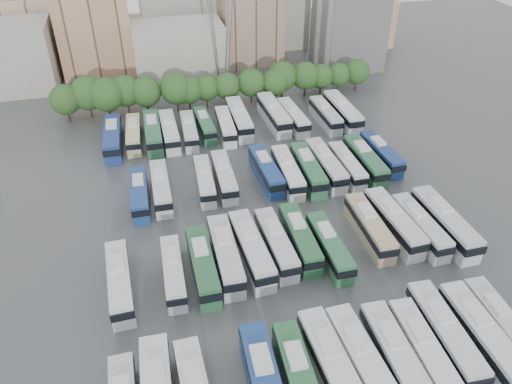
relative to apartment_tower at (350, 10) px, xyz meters
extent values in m
plane|color=#424447|center=(-34.00, -58.00, -13.00)|extent=(220.00, 220.00, 0.00)
cylinder|color=black|center=(-63.96, -15.98, -11.78)|extent=(0.36, 0.36, 2.45)
sphere|color=#234C1E|center=(-63.96, -15.98, -8.46)|extent=(5.87, 5.87, 5.87)
cylinder|color=black|center=(-59.77, -15.25, -11.63)|extent=(0.36, 0.36, 2.75)
sphere|color=#234C1E|center=(-59.77, -15.25, -7.90)|extent=(6.59, 6.59, 6.59)
cylinder|color=black|center=(-56.24, -16.75, -11.64)|extent=(0.36, 0.36, 2.73)
sphere|color=#234C1E|center=(-56.24, -16.75, -7.94)|extent=(6.54, 6.54, 6.54)
cylinder|color=black|center=(-52.63, -15.17, -11.72)|extent=(0.36, 0.36, 2.57)
sphere|color=#234C1E|center=(-52.63, -15.17, -8.23)|extent=(6.16, 6.16, 6.16)
cylinder|color=black|center=(-48.81, -16.18, -11.75)|extent=(0.36, 0.36, 2.49)
sphere|color=#234C1E|center=(-48.81, -16.18, -8.37)|extent=(5.98, 5.98, 5.98)
cylinder|color=black|center=(-42.96, -16.68, -11.69)|extent=(0.36, 0.36, 2.63)
sphere|color=#234C1E|center=(-42.96, -16.68, -8.12)|extent=(6.30, 6.30, 6.30)
cylinder|color=black|center=(-40.44, -16.40, -11.86)|extent=(0.36, 0.36, 2.28)
sphere|color=#234C1E|center=(-40.44, -16.40, -8.77)|extent=(5.47, 5.47, 5.47)
cylinder|color=black|center=(-36.80, -15.81, -11.91)|extent=(0.36, 0.36, 2.18)
sphere|color=#234C1E|center=(-36.80, -15.81, -8.95)|extent=(5.24, 5.24, 5.24)
cylinder|color=black|center=(-32.61, -16.10, -11.87)|extent=(0.36, 0.36, 2.26)
sphere|color=#234C1E|center=(-32.61, -16.10, -8.80)|extent=(5.43, 5.43, 5.43)
cylinder|color=black|center=(-27.62, -16.26, -11.80)|extent=(0.36, 0.36, 2.40)
sphere|color=#234C1E|center=(-27.62, -16.26, -8.55)|extent=(5.75, 5.75, 5.75)
cylinder|color=black|center=(-22.83, -16.83, -11.87)|extent=(0.36, 0.36, 2.25)
sphere|color=#234C1E|center=(-22.83, -16.83, -8.82)|extent=(5.41, 5.41, 5.41)
cylinder|color=black|center=(-20.69, -15.18, -11.72)|extent=(0.36, 0.36, 2.57)
sphere|color=#234C1E|center=(-20.69, -15.18, -8.23)|extent=(6.17, 6.17, 6.17)
cylinder|color=black|center=(-15.71, -15.48, -11.79)|extent=(0.36, 0.36, 2.43)
sphere|color=#234C1E|center=(-15.71, -15.48, -8.49)|extent=(5.83, 5.83, 5.83)
cylinder|color=black|center=(-12.14, -15.41, -11.93)|extent=(0.36, 0.36, 2.15)
sphere|color=#234C1E|center=(-12.14, -15.41, -9.02)|extent=(5.15, 5.15, 5.15)
cylinder|color=black|center=(-8.06, -15.16, -11.95)|extent=(0.36, 0.36, 2.11)
sphere|color=#234C1E|center=(-8.06, -15.16, -9.09)|extent=(5.06, 5.06, 5.06)
cylinder|color=black|center=(-3.89, -15.25, -11.87)|extent=(0.36, 0.36, 2.26)
sphere|color=#234C1E|center=(-3.89, -15.25, -8.80)|extent=(5.43, 5.43, 5.43)
cube|color=#9E998E|center=(-76.00, 4.00, -6.00)|extent=(18.00, 14.00, 14.00)
cube|color=tan|center=(-58.00, 10.00, -4.00)|extent=(16.00, 12.00, 18.00)
cube|color=#ADA89E|center=(-40.00, 2.00, -7.00)|extent=(20.00, 14.00, 12.00)
cube|color=gray|center=(-22.00, 8.00, -5.00)|extent=(14.00, 12.00, 16.00)
cube|color=gray|center=(-36.00, 22.00, -3.00)|extent=(22.00, 16.00, 20.00)
cube|color=tan|center=(-72.00, 20.00, -5.00)|extent=(16.00, 14.00, 16.00)
cube|color=#A39E93|center=(-14.00, 20.00, -6.00)|extent=(18.00, 14.00, 14.00)
cube|color=tan|center=(10.00, 14.00, -7.00)|extent=(14.00, 12.00, 12.00)
cube|color=gray|center=(-48.00, 16.00, -8.00)|extent=(12.00, 10.00, 10.00)
cube|color=silver|center=(0.00, 0.00, 0.00)|extent=(14.00, 14.00, 26.00)
cylinder|color=slate|center=(-34.00, -10.00, 4.00)|extent=(2.90, 2.91, 33.83)
cylinder|color=slate|center=(-34.00, -6.00, 4.00)|extent=(2.90, 2.91, 33.83)
cylinder|color=slate|center=(-30.00, -10.00, 4.00)|extent=(2.90, 2.91, 33.83)
cylinder|color=slate|center=(-30.00, -6.00, 4.00)|extent=(2.90, 2.91, 33.83)
cube|color=silver|center=(-52.25, -80.47, -9.09)|extent=(1.93, 3.51, 0.48)
cube|color=silver|center=(-48.86, -80.92, -9.45)|extent=(1.77, 3.19, 0.43)
cube|color=black|center=(-42.36, -82.81, -10.53)|extent=(3.31, 12.89, 1.05)
cube|color=silver|center=(-42.29, -81.08, -9.20)|extent=(1.92, 3.43, 0.46)
cube|color=#2D693F|center=(-39.00, -82.82, -11.31)|extent=(3.07, 12.02, 3.38)
cube|color=black|center=(-39.01, -82.97, -10.67)|extent=(3.20, 12.20, 0.99)
cube|color=silver|center=(-38.93, -81.34, -9.41)|extent=(1.83, 3.25, 0.44)
cube|color=silver|center=(-35.46, -82.51, -11.18)|extent=(3.15, 12.94, 3.64)
cube|color=black|center=(-35.46, -82.67, -10.48)|extent=(3.29, 13.13, 1.07)
cube|color=silver|center=(-35.51, -80.90, -9.12)|extent=(1.93, 3.49, 0.47)
cube|color=silver|center=(-32.40, -82.72, -11.20)|extent=(3.25, 12.84, 3.61)
cube|color=black|center=(-32.40, -82.88, -10.51)|extent=(3.39, 13.04, 1.06)
cube|color=silver|center=(-32.47, -81.13, -9.16)|extent=(1.95, 3.47, 0.47)
cube|color=silver|center=(-28.94, -83.08, -11.21)|extent=(3.02, 12.69, 3.58)
cube|color=black|center=(-28.95, -83.23, -10.53)|extent=(3.15, 12.89, 1.05)
cube|color=silver|center=(-28.90, -81.50, -9.19)|extent=(1.88, 3.41, 0.46)
cube|color=white|center=(-25.87, -82.95, -11.29)|extent=(3.09, 12.14, 3.41)
cube|color=black|center=(-25.88, -83.10, -10.64)|extent=(3.22, 12.32, 1.00)
cube|color=silver|center=(-25.80, -81.45, -9.37)|extent=(1.85, 3.28, 0.44)
cube|color=silver|center=(-22.62, -81.42, -11.22)|extent=(3.22, 12.68, 3.56)
cube|color=black|center=(-22.62, -81.58, -10.54)|extent=(3.35, 12.87, 1.05)
cube|color=silver|center=(-22.55, -79.85, -9.21)|extent=(1.93, 3.43, 0.46)
cube|color=silver|center=(-19.02, -82.60, -11.19)|extent=(2.87, 12.83, 3.63)
cube|color=black|center=(-19.02, -82.76, -10.49)|extent=(3.00, 13.03, 1.07)
cube|color=silver|center=(-19.00, -81.00, -9.14)|extent=(1.85, 3.43, 0.47)
cube|color=silver|center=(-15.95, -81.73, -11.35)|extent=(2.89, 11.75, 3.31)
cube|color=black|center=(-15.95, -81.88, -10.71)|extent=(3.02, 11.93, 0.97)
cube|color=silver|center=(-15.90, -80.28, -9.48)|extent=(1.76, 3.17, 0.43)
cube|color=silver|center=(-55.35, -65.19, -11.33)|extent=(2.99, 11.90, 3.34)
cube|color=black|center=(-55.35, -65.34, -10.69)|extent=(3.11, 12.08, 0.98)
cube|color=silver|center=(-55.41, -63.72, -9.44)|extent=(1.80, 3.21, 0.43)
cube|color=silver|center=(-49.06, -64.90, -11.48)|extent=(2.55, 10.80, 3.04)
cube|color=black|center=(-49.07, -65.03, -10.90)|extent=(2.66, 10.96, 0.90)
cube|color=silver|center=(-49.03, -63.56, -9.76)|extent=(1.59, 2.90, 0.39)
cube|color=#2A633A|center=(-45.45, -64.81, -11.30)|extent=(2.56, 12.00, 3.40)
cube|color=black|center=(-45.45, -64.96, -10.65)|extent=(2.68, 12.18, 1.00)
cube|color=silver|center=(-45.46, -63.31, -9.38)|extent=(1.70, 3.20, 0.44)
cube|color=silver|center=(-42.38, -63.68, -11.22)|extent=(2.85, 12.59, 3.56)
cube|color=black|center=(-42.39, -63.84, -10.54)|extent=(2.98, 12.78, 1.05)
cube|color=silver|center=(-42.36, -62.11, -9.21)|extent=(1.83, 3.37, 0.46)
cube|color=silver|center=(-39.02, -63.48, -11.19)|extent=(3.32, 12.86, 3.61)
cube|color=black|center=(-39.02, -63.64, -10.50)|extent=(3.45, 13.05, 1.06)
cube|color=silver|center=(-39.10, -61.89, -9.16)|extent=(1.97, 3.48, 0.47)
cube|color=silver|center=(-35.65, -63.01, -11.33)|extent=(2.85, 11.87, 3.34)
cube|color=black|center=(-35.64, -63.16, -10.69)|extent=(2.97, 12.05, 0.98)
cube|color=silver|center=(-35.69, -61.54, -9.44)|extent=(1.76, 3.20, 0.43)
cube|color=#2B643A|center=(-32.33, -62.68, -11.32)|extent=(2.75, 11.89, 3.35)
cube|color=black|center=(-32.33, -62.82, -10.68)|extent=(2.87, 12.07, 0.99)
cube|color=silver|center=(-32.30, -61.20, -9.43)|extent=(1.74, 3.19, 0.43)
cube|color=#2F6E45|center=(-29.15, -65.15, -11.39)|extent=(2.48, 11.39, 3.22)
cube|color=black|center=(-29.15, -65.29, -10.77)|extent=(2.59, 11.56, 0.95)
cube|color=silver|center=(-29.16, -63.72, -9.57)|extent=(1.63, 3.04, 0.42)
cube|color=tan|center=(-22.53, -62.82, -11.30)|extent=(2.80, 12.03, 3.39)
cube|color=black|center=(-22.53, -62.97, -10.65)|extent=(2.93, 12.21, 1.00)
cube|color=silver|center=(-22.50, -61.32, -9.39)|extent=(1.77, 3.23, 0.44)
cube|color=silver|center=(-18.91, -62.77, -11.22)|extent=(3.21, 12.68, 3.56)
cube|color=black|center=(-18.90, -62.92, -10.54)|extent=(3.34, 12.87, 1.05)
cube|color=silver|center=(-18.97, -61.20, -9.21)|extent=(1.92, 3.43, 0.46)
cube|color=silver|center=(-15.82, -64.29, -11.33)|extent=(2.87, 11.85, 3.34)
cube|color=black|center=(-15.81, -64.44, -10.69)|extent=(3.00, 12.03, 0.98)
cube|color=silver|center=(-15.86, -62.82, -9.45)|extent=(1.77, 3.19, 0.43)
cube|color=silver|center=(-12.40, -64.68, -11.12)|extent=(3.04, 13.28, 3.75)
cube|color=black|center=(-12.39, -64.84, -10.41)|extent=(3.18, 13.48, 1.10)
cube|color=silver|center=(-12.42, -63.02, -9.01)|extent=(1.94, 3.56, 0.49)
cube|color=navy|center=(-52.09, -47.12, -11.42)|extent=(2.59, 11.20, 3.16)
cube|color=black|center=(-52.09, -47.26, -10.82)|extent=(2.71, 11.36, 0.93)
cube|color=silver|center=(-52.06, -45.73, -9.64)|extent=(1.64, 3.00, 0.41)
cube|color=silver|center=(-48.87, -46.33, -11.35)|extent=(2.58, 11.64, 3.29)
cube|color=black|center=(-48.88, -46.47, -10.73)|extent=(2.70, 11.81, 0.97)
cube|color=silver|center=(-48.86, -44.88, -9.50)|extent=(1.68, 3.11, 0.43)
cube|color=silver|center=(-42.18, -45.87, -11.44)|extent=(2.89, 11.12, 3.12)
cube|color=black|center=(-42.19, -46.01, -10.84)|extent=(3.01, 11.29, 0.92)
cube|color=silver|center=(-42.11, -44.50, -9.68)|extent=(1.71, 3.01, 0.40)
cube|color=silver|center=(-39.07, -45.61, -11.36)|extent=(2.79, 11.67, 3.29)
cube|color=black|center=(-39.07, -45.75, -10.73)|extent=(2.91, 11.85, 0.97)
cube|color=silver|center=(-39.03, -44.16, -9.50)|extent=(1.73, 3.14, 0.43)
cube|color=navy|center=(-32.30, -45.58, -11.32)|extent=(2.92, 11.94, 3.36)
cube|color=black|center=(-32.30, -45.73, -10.68)|extent=(3.04, 12.12, 0.99)
cube|color=silver|center=(-32.35, -44.10, -9.42)|extent=(1.79, 3.22, 0.43)
cube|color=white|center=(-29.11, -46.77, -11.30)|extent=(3.01, 12.10, 3.40)
cube|color=black|center=(-29.12, -46.92, -10.65)|extent=(3.14, 12.29, 1.00)
cube|color=silver|center=(-29.06, -45.27, -9.38)|extent=(1.82, 3.27, 0.44)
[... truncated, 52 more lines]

